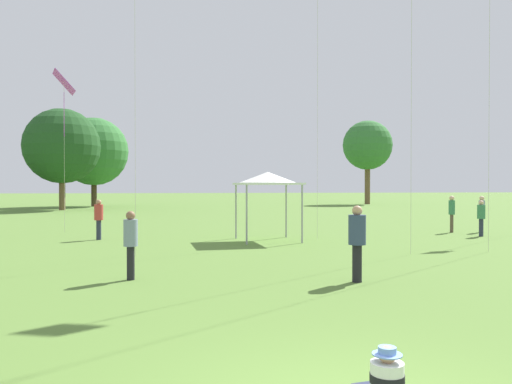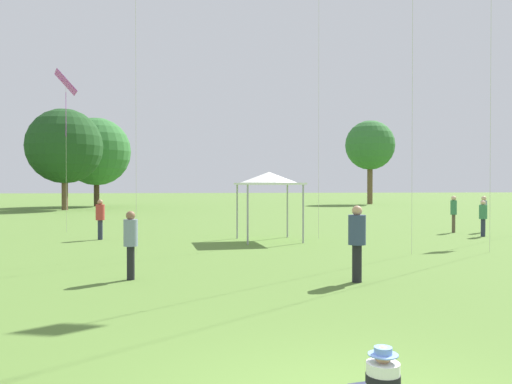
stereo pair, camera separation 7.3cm
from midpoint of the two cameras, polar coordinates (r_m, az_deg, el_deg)
seated_toddler at (r=5.54m, az=14.21°, el=-20.12°), size 0.51×0.59×0.59m
person_standing_0 at (r=12.06m, az=-14.31°, el=-5.20°), size 0.44×0.44×1.61m
person_standing_2 at (r=23.80m, az=24.26°, el=-2.41°), size 0.37×0.37×1.57m
person_standing_3 at (r=21.34m, az=-17.63°, el=-2.62°), size 0.50×0.50×1.64m
person_standing_4 at (r=26.00m, az=24.32°, el=-1.88°), size 0.32×0.32×1.72m
person_standing_5 at (r=11.65m, az=11.31°, el=-5.05°), size 0.56×0.56×1.75m
person_standing_6 at (r=25.23m, az=21.39°, el=-1.92°), size 0.29×0.29×1.73m
canopy_tent at (r=19.98m, az=1.24°, el=1.50°), size 2.62×2.62×2.76m
kite_6 at (r=25.82m, az=-21.17°, el=11.36°), size 1.29×1.56×7.61m
distant_tree_0 at (r=56.30m, az=-18.08°, el=4.41°), size 7.26×7.26×9.51m
distant_tree_1 at (r=48.68m, az=-21.34°, el=4.90°), size 6.79×6.79×9.21m
distant_tree_3 at (r=61.83m, az=12.59°, el=5.20°), size 5.92×5.92×10.08m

